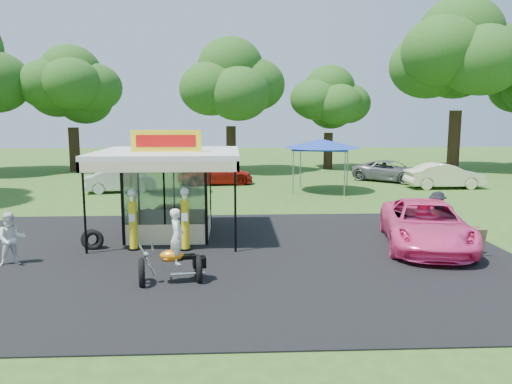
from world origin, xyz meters
TOP-DOWN VIEW (x-y plane):
  - ground at (0.00, 0.00)m, footprint 120.00×120.00m
  - asphalt_apron at (0.00, 2.00)m, footprint 20.00×14.00m
  - gas_station_kiosk at (-2.00, 4.99)m, footprint 5.40×5.40m
  - gas_pump_left at (-3.03, 2.89)m, footprint 0.41×0.41m
  - gas_pump_right at (-1.20, 2.78)m, footprint 0.42×0.42m
  - motorcycle at (-1.18, -0.67)m, footprint 1.95×1.17m
  - spare_tires at (-4.53, 3.10)m, footprint 0.88×0.54m
  - a_frame_sign at (8.58, 1.55)m, footprint 0.58×0.54m
  - kiosk_car at (-2.00, 7.20)m, footprint 2.82×1.13m
  - pink_sedan at (7.39, 2.86)m, footprint 3.98×6.47m
  - spectator_west at (-6.52, 1.29)m, footprint 1.04×0.97m
  - spectator_east_a at (8.37, 4.26)m, footprint 1.35×1.25m
  - bg_car_a at (-6.50, 16.71)m, footprint 4.51×2.36m
  - bg_car_b at (-0.75, 19.97)m, footprint 5.44×2.76m
  - bg_car_d at (11.91, 21.00)m, footprint 5.68×5.49m
  - bg_car_e at (14.33, 17.41)m, footprint 5.03×1.88m
  - tent_west at (-3.83, 16.03)m, footprint 4.04×4.04m
  - tent_east at (6.00, 16.39)m, footprint 4.70×4.70m
  - oak_far_b at (-13.04, 28.99)m, footprint 8.66×8.66m
  - oak_far_c at (0.35, 27.93)m, footprint 9.24×9.24m
  - oak_far_d at (9.04, 30.04)m, footprint 7.50×7.50m
  - oak_far_e at (19.84, 28.53)m, footprint 12.07×12.07m

SIDE VIEW (x-z plane):
  - ground at x=0.00m, z-range 0.00..0.00m
  - asphalt_apron at x=0.00m, z-range 0.00..0.04m
  - spare_tires at x=-4.53m, z-range -0.01..0.73m
  - kiosk_car at x=-2.00m, z-range 0.00..0.96m
  - a_frame_sign at x=8.58m, z-range 0.01..1.01m
  - bg_car_a at x=-6.50m, z-range 0.00..1.41m
  - bg_car_d at x=11.91m, z-range 0.00..1.50m
  - bg_car_b at x=-0.75m, z-range 0.00..1.51m
  - bg_car_e at x=14.33m, z-range 0.00..1.64m
  - pink_sedan at x=7.39m, z-range 0.00..1.67m
  - spectator_west at x=-6.52m, z-range 0.00..1.72m
  - motorcycle at x=-1.18m, z-range -0.25..1.99m
  - spectator_east_a at x=8.37m, z-range 0.00..1.82m
  - gas_pump_left at x=-3.03m, z-range -0.05..2.16m
  - gas_pump_right at x=-1.20m, z-range -0.05..2.21m
  - gas_station_kiosk at x=-2.00m, z-range -0.31..3.87m
  - tent_west at x=-3.83m, z-range 1.14..3.97m
  - tent_east at x=6.00m, z-range 1.33..4.62m
  - oak_far_d at x=9.04m, z-range 1.23..10.15m
  - oak_far_b at x=-13.04m, z-range 1.43..11.76m
  - oak_far_c at x=0.35m, z-range 1.47..12.36m
  - oak_far_e at x=19.84m, z-range 1.99..16.36m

